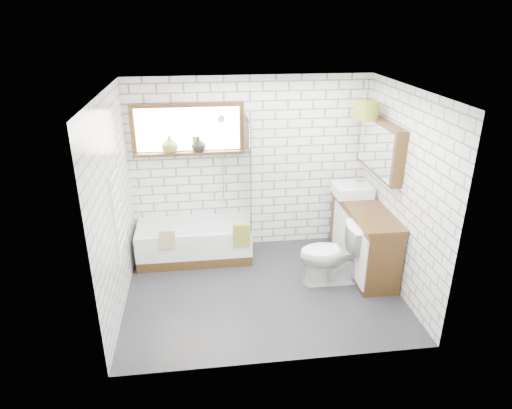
{
  "coord_description": "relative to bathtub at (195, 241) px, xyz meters",
  "views": [
    {
      "loc": [
        -0.72,
        -4.87,
        3.28
      ],
      "look_at": [
        -0.05,
        0.25,
        1.08
      ],
      "focal_mm": 32.0,
      "sensor_mm": 36.0,
      "label": 1
    }
  ],
  "objects": [
    {
      "name": "shower_riser",
      "position": [
        0.45,
        0.31,
        1.09
      ],
      "size": [
        0.02,
        0.02,
        1.3
      ],
      "primitive_type": "cylinder",
      "color": "silver",
      "rests_on": "wall_back"
    },
    {
      "name": "ceiling",
      "position": [
        0.85,
        -0.95,
        2.25
      ],
      "size": [
        3.4,
        2.6,
        0.01
      ],
      "primitive_type": "cube",
      "color": "white",
      "rests_on": "ground"
    },
    {
      "name": "vanity",
      "position": [
        2.29,
        -0.52,
        0.19
      ],
      "size": [
        0.5,
        1.57,
        0.9
      ],
      "primitive_type": "cube",
      "color": "#36210F",
      "rests_on": "floor"
    },
    {
      "name": "towel_beige",
      "position": [
        -0.35,
        -0.35,
        0.24
      ],
      "size": [
        0.2,
        0.05,
        0.27
      ],
      "primitive_type": "cube",
      "color": "tan",
      "rests_on": "bathtub"
    },
    {
      "name": "bottle",
      "position": [
        0.08,
        0.28,
        1.33
      ],
      "size": [
        0.09,
        0.09,
        0.21
      ],
      "primitive_type": "cylinder",
      "rotation": [
        0.0,
        0.0,
        0.35
      ],
      "color": "olive",
      "rests_on": "window"
    },
    {
      "name": "vase_dark",
      "position": [
        0.13,
        0.28,
        1.33
      ],
      "size": [
        0.26,
        0.26,
        0.21
      ],
      "primitive_type": "imported",
      "rotation": [
        0.0,
        0.0,
        0.43
      ],
      "color": "black",
      "rests_on": "window"
    },
    {
      "name": "window",
      "position": [
        -0.0,
        0.31,
        1.54
      ],
      "size": [
        1.52,
        0.16,
        0.68
      ],
      "primitive_type": "cube",
      "color": "#36210F",
      "rests_on": "wall_back"
    },
    {
      "name": "wall_front",
      "position": [
        0.85,
        -2.26,
        0.99
      ],
      "size": [
        3.4,
        0.01,
        2.5
      ],
      "primitive_type": "cube",
      "color": "white",
      "rests_on": "ground"
    },
    {
      "name": "shower_screen",
      "position": [
        0.77,
        0.0,
        1.01
      ],
      "size": [
        0.02,
        0.72,
        1.5
      ],
      "primitive_type": "cube",
      "color": "white",
      "rests_on": "bathtub"
    },
    {
      "name": "towel_radiator",
      "position": [
        -0.81,
        -0.95,
        0.94
      ],
      "size": [
        0.06,
        0.52,
        1.0
      ],
      "primitive_type": "cube",
      "color": "white",
      "rests_on": "wall_left"
    },
    {
      "name": "pendant",
      "position": [
        2.29,
        -0.19,
        1.84
      ],
      "size": [
        0.32,
        0.32,
        0.23
      ],
      "primitive_type": "cylinder",
      "color": "olive",
      "rests_on": "ceiling"
    },
    {
      "name": "towel_green",
      "position": [
        0.64,
        -0.35,
        0.24
      ],
      "size": [
        0.23,
        0.06,
        0.31
      ],
      "primitive_type": "cube",
      "color": "olive",
      "rests_on": "bathtub"
    },
    {
      "name": "basin",
      "position": [
        2.23,
        -0.09,
        0.72
      ],
      "size": [
        0.51,
        0.45,
        0.15
      ],
      "primitive_type": "cube",
      "color": "white",
      "rests_on": "vanity"
    },
    {
      "name": "vase_olive",
      "position": [
        -0.26,
        0.28,
        1.34
      ],
      "size": [
        0.24,
        0.24,
        0.23
      ],
      "primitive_type": "imported",
      "rotation": [
        0.0,
        0.0,
        -0.07
      ],
      "color": "olive",
      "rests_on": "window"
    },
    {
      "name": "wall_left",
      "position": [
        -0.86,
        -0.95,
        0.99
      ],
      "size": [
        0.01,
        2.6,
        2.5
      ],
      "primitive_type": "cube",
      "color": "white",
      "rests_on": "ground"
    },
    {
      "name": "wall_right",
      "position": [
        2.55,
        -0.95,
        0.99
      ],
      "size": [
        0.01,
        2.6,
        2.5
      ],
      "primitive_type": "cube",
      "color": "white",
      "rests_on": "ground"
    },
    {
      "name": "tap",
      "position": [
        2.39,
        -0.09,
        0.77
      ],
      "size": [
        0.04,
        0.04,
        0.15
      ],
      "primitive_type": "cylinder",
      "rotation": [
        0.0,
        0.0,
        -0.31
      ],
      "color": "silver",
      "rests_on": "vanity"
    },
    {
      "name": "wall_back",
      "position": [
        0.85,
        0.35,
        0.99
      ],
      "size": [
        3.4,
        0.01,
        2.5
      ],
      "primitive_type": "cube",
      "color": "white",
      "rests_on": "ground"
    },
    {
      "name": "mirror_cabinet",
      "position": [
        2.47,
        -0.35,
        1.39
      ],
      "size": [
        0.16,
        1.2,
        0.7
      ],
      "primitive_type": "cube",
      "color": "#36210F",
      "rests_on": "wall_right"
    },
    {
      "name": "bathtub",
      "position": [
        0.0,
        0.0,
        0.0
      ],
      "size": [
        1.58,
        0.7,
        0.51
      ],
      "primitive_type": "cube",
      "color": "white",
      "rests_on": "floor"
    },
    {
      "name": "floor",
      "position": [
        0.85,
        -0.95,
        -0.26
      ],
      "size": [
        3.4,
        2.6,
        0.01
      ],
      "primitive_type": "cube",
      "color": "#232327",
      "rests_on": "ground"
    },
    {
      "name": "toilet",
      "position": [
        1.74,
        -0.87,
        0.16
      ],
      "size": [
        0.48,
        0.81,
        0.82
      ],
      "primitive_type": "imported",
      "rotation": [
        0.0,
        0.0,
        -1.59
      ],
      "color": "white",
      "rests_on": "floor"
    }
  ]
}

